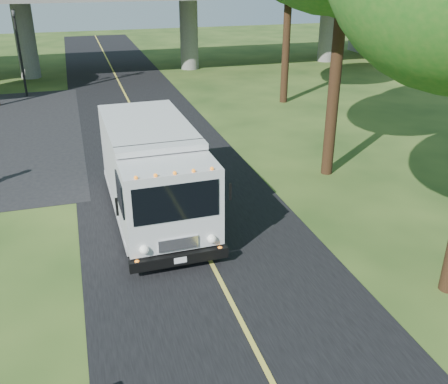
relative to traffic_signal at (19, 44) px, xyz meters
name	(u,v)px	position (x,y,z in m)	size (l,w,h in m)	color
ground	(261,360)	(6.00, -26.00, -3.20)	(120.00, 120.00, 0.00)	#243F16
road	(169,181)	(6.00, -16.00, -3.19)	(7.00, 90.00, 0.02)	black
lane_line	(169,180)	(6.00, -16.00, -3.17)	(0.12, 90.00, 0.01)	gold
overpass	(108,10)	(6.00, 6.00, 1.36)	(54.00, 10.00, 7.30)	slate
traffic_signal	(19,44)	(0.00, 0.00, 0.00)	(0.18, 0.22, 5.20)	black
step_van	(153,170)	(5.01, -18.73, -1.55)	(2.79, 7.27, 3.03)	silver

